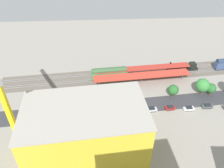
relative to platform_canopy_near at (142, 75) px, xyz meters
name	(u,v)px	position (x,y,z in m)	size (l,w,h in m)	color
ground_plane	(135,101)	(5.14, 12.86, -4.33)	(198.95, 198.95, 0.00)	gray
rail_bed	(129,75)	(5.14, -7.30, -4.33)	(124.34, 13.24, 0.01)	#665E54
street_asphalt	(136,106)	(5.14, 15.96, -4.33)	(124.34, 9.00, 0.01)	#38383D
track_rails	(129,74)	(5.14, -7.30, -4.15)	(123.96, 16.62, 0.12)	#9E9EA8
platform_canopy_near	(142,75)	(0.00, 0.00, 0.00)	(45.59, 8.99, 4.53)	#C63D2D
platform_canopy_far	(143,68)	(-1.75, -6.50, -0.07)	(46.83, 7.77, 4.49)	#B73328
locomotive	(183,67)	(-23.04, -9.92, -2.44)	(16.78, 4.10, 5.22)	black
freight_coach_far	(109,73)	(15.18, -4.68, -1.08)	(17.57, 4.30, 6.16)	black
parked_car_1	(207,106)	(-24.03, 18.95, -3.57)	(4.49, 1.95, 1.71)	black
parked_car_2	(189,109)	(-15.95, 19.79, -3.61)	(4.48, 2.18, 1.59)	black
parked_car_3	(170,108)	(-8.52, 18.86, -3.62)	(4.27, 2.26, 1.58)	black
parked_car_4	(151,109)	(-0.50, 19.42, -3.53)	(4.85, 2.16, 1.81)	black
parked_car_5	(132,110)	(7.20, 19.23, -3.51)	(4.73, 2.24, 1.86)	black
parked_car_6	(112,111)	(15.30, 19.37, -3.50)	(4.76, 2.37, 1.88)	black
parked_car_7	(92,112)	(23.22, 19.15, -3.64)	(4.85, 2.41, 1.54)	black
construction_building	(86,131)	(24.50, 36.31, 4.68)	(36.23, 21.38, 18.02)	yellow
construction_roof_slab	(84,109)	(24.50, 36.31, 13.89)	(36.83, 21.98, 0.40)	#ADA89E
tower_crane	(5,102)	(48.21, 31.89, 13.99)	(13.98, 22.76, 30.88)	gray
box_truck_0	(106,109)	(17.63, 18.82, -2.64)	(9.27, 3.18, 3.50)	black
box_truck_1	(70,115)	(31.82, 21.49, -2.65)	(9.37, 3.96, 3.46)	black
box_truck_2	(92,114)	(23.16, 21.31, -2.54)	(10.14, 3.12, 3.70)	black
street_tree_0	(82,92)	(27.35, 10.92, 0.01)	(4.91, 4.91, 6.81)	brown
street_tree_1	(211,88)	(-28.11, 11.30, -0.29)	(4.30, 4.30, 6.21)	brown
street_tree_2	(112,90)	(14.73, 11.04, 0.70)	(5.91, 5.91, 8.00)	brown
street_tree_3	(203,85)	(-24.64, 10.13, 0.59)	(6.01, 6.01, 7.94)	brown
street_tree_4	(173,90)	(-11.31, 11.75, -0.01)	(4.58, 4.58, 6.63)	brown
traffic_light	(85,93)	(26.24, 11.23, -0.24)	(0.50, 0.36, 6.13)	#333333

